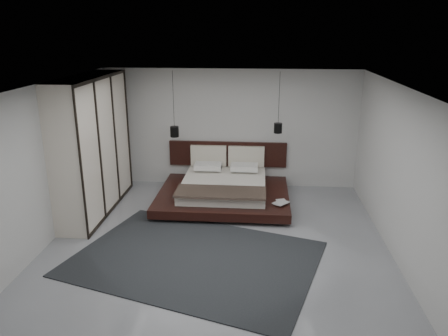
# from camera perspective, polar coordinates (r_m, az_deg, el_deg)

# --- Properties ---
(floor) EXTENTS (6.00, 6.00, 0.00)m
(floor) POSITION_cam_1_polar(r_m,az_deg,el_deg) (8.06, -0.78, -9.35)
(floor) COLOR gray
(floor) RESTS_ON ground
(ceiling) EXTENTS (6.00, 6.00, 0.00)m
(ceiling) POSITION_cam_1_polar(r_m,az_deg,el_deg) (7.23, -0.87, 10.81)
(ceiling) COLOR white
(ceiling) RESTS_ON wall_back
(wall_back) EXTENTS (6.00, 0.00, 6.00)m
(wall_back) POSITION_cam_1_polar(r_m,az_deg,el_deg) (10.41, 0.80, 5.17)
(wall_back) COLOR #BBBBB8
(wall_back) RESTS_ON floor
(wall_front) EXTENTS (6.00, 0.00, 6.00)m
(wall_front) POSITION_cam_1_polar(r_m,az_deg,el_deg) (4.78, -4.41, -10.78)
(wall_front) COLOR #BBBBB8
(wall_front) RESTS_ON floor
(wall_left) EXTENTS (0.00, 6.00, 6.00)m
(wall_left) POSITION_cam_1_polar(r_m,az_deg,el_deg) (8.36, -21.75, 0.69)
(wall_left) COLOR #BBBBB8
(wall_left) RESTS_ON floor
(wall_right) EXTENTS (0.00, 6.00, 6.00)m
(wall_right) POSITION_cam_1_polar(r_m,az_deg,el_deg) (7.83, 21.58, -0.40)
(wall_right) COLOR #BBBBB8
(wall_right) RESTS_ON floor
(lattice_screen) EXTENTS (0.05, 0.90, 2.60)m
(lattice_screen) POSITION_cam_1_polar(r_m,az_deg,el_deg) (10.53, -15.69, 4.09)
(lattice_screen) COLOR black
(lattice_screen) RESTS_ON floor
(bed) EXTENTS (2.82, 2.41, 1.08)m
(bed) POSITION_cam_1_polar(r_m,az_deg,el_deg) (9.69, -0.01, -2.67)
(bed) COLOR black
(bed) RESTS_ON floor
(book_lower) EXTENTS (0.26, 0.30, 0.02)m
(book_lower) POSITION_cam_1_polar(r_m,az_deg,el_deg) (9.06, 6.99, -4.42)
(book_lower) COLOR #99724C
(book_lower) RESTS_ON bed
(book_upper) EXTENTS (0.38, 0.39, 0.02)m
(book_upper) POSITION_cam_1_polar(r_m,az_deg,el_deg) (9.02, 6.87, -4.34)
(book_upper) COLOR #99724C
(book_upper) RESTS_ON book_lower
(pendant_left) EXTENTS (0.19, 0.19, 1.47)m
(pendant_left) POSITION_cam_1_polar(r_m,az_deg,el_deg) (9.94, -6.49, 4.76)
(pendant_left) COLOR black
(pendant_left) RESTS_ON ceiling
(pendant_right) EXTENTS (0.18, 0.18, 1.33)m
(pendant_right) POSITION_cam_1_polar(r_m,az_deg,el_deg) (9.73, 7.07, 5.22)
(pendant_right) COLOR black
(pendant_right) RESTS_ON ceiling
(wardrobe) EXTENTS (0.67, 2.84, 2.79)m
(wardrobe) POSITION_cam_1_polar(r_m,az_deg,el_deg) (9.32, -16.83, 2.85)
(wardrobe) COLOR silver
(wardrobe) RESTS_ON floor
(rug) EXTENTS (4.56, 3.82, 0.02)m
(rug) POSITION_cam_1_polar(r_m,az_deg,el_deg) (7.46, -3.80, -11.70)
(rug) COLOR black
(rug) RESTS_ON floor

